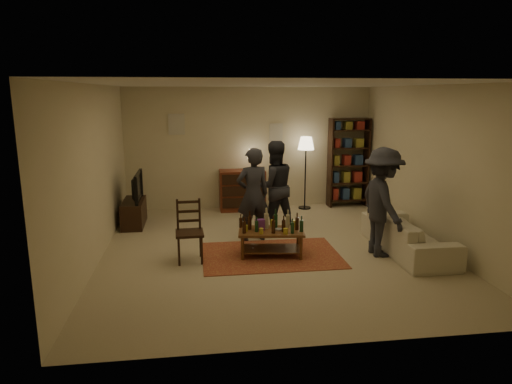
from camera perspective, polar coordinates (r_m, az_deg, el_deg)
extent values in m
plane|color=#C6B793|center=(7.70, 1.94, -7.20)|extent=(6.00, 6.00, 0.00)
plane|color=beige|center=(10.30, -0.83, 5.49)|extent=(5.50, 0.00, 5.50)
plane|color=beige|center=(7.41, -19.45, 2.12)|extent=(0.00, 6.00, 6.00)
plane|color=beige|center=(8.28, 21.15, 3.00)|extent=(0.00, 6.00, 6.00)
plane|color=beige|center=(4.50, 8.53, -3.54)|extent=(5.50, 0.00, 5.50)
plane|color=white|center=(7.26, 2.10, 13.32)|extent=(6.00, 6.00, 0.00)
cube|color=beige|center=(10.16, -9.91, 8.34)|extent=(0.35, 0.03, 0.45)
cube|color=beige|center=(10.33, 2.51, 7.46)|extent=(0.30, 0.03, 0.40)
cube|color=maroon|center=(7.44, 1.88, -7.87)|extent=(2.20, 1.50, 0.01)
cube|color=brown|center=(7.31, 1.91, -4.95)|extent=(1.10, 0.69, 0.04)
cube|color=brown|center=(7.40, 1.89, -7.10)|extent=(0.98, 0.58, 0.02)
cylinder|color=brown|center=(7.16, -1.71, -7.11)|extent=(0.05, 0.05, 0.38)
cylinder|color=brown|center=(7.20, 5.64, -7.05)|extent=(0.05, 0.05, 0.38)
cylinder|color=brown|center=(7.58, -1.66, -5.99)|extent=(0.05, 0.05, 0.38)
cylinder|color=brown|center=(7.62, 5.28, -5.94)|extent=(0.05, 0.05, 0.38)
cylinder|color=#B09C28|center=(7.24, -1.31, -4.54)|extent=(0.07, 0.07, 0.10)
cylinder|color=#B09C28|center=(7.11, 0.67, -4.89)|extent=(0.07, 0.07, 0.09)
cylinder|color=#B09C28|center=(7.49, 2.07, -3.92)|extent=(0.07, 0.07, 0.11)
cylinder|color=#B09C28|center=(7.12, 3.72, -4.90)|extent=(0.07, 0.07, 0.09)
cylinder|color=#B09C28|center=(7.51, 4.79, -3.96)|extent=(0.07, 0.07, 0.10)
cube|color=#72328B|center=(7.29, 0.49, -4.08)|extent=(0.15, 0.11, 0.18)
cylinder|color=gray|center=(7.29, 2.86, -4.74)|extent=(0.12, 0.12, 0.03)
cube|color=black|center=(7.12, -8.31, -5.11)|extent=(0.44, 0.44, 0.04)
cylinder|color=black|center=(7.03, -9.61, -7.39)|extent=(0.04, 0.04, 0.44)
cylinder|color=black|center=(7.04, -6.80, -7.27)|extent=(0.04, 0.04, 0.44)
cylinder|color=black|center=(7.35, -9.64, -6.49)|extent=(0.04, 0.04, 0.44)
cylinder|color=black|center=(7.36, -6.96, -6.39)|extent=(0.04, 0.04, 0.44)
cube|color=black|center=(7.21, -8.42, -2.64)|extent=(0.34, 0.04, 0.50)
cube|color=black|center=(9.33, -15.01, -2.54)|extent=(0.40, 1.00, 0.50)
imported|color=black|center=(9.21, -15.07, 0.65)|extent=(0.13, 0.97, 0.56)
cube|color=maroon|center=(10.15, -1.74, 0.24)|extent=(1.00, 0.48, 0.90)
cube|color=black|center=(9.96, -1.58, -1.36)|extent=(0.92, 0.02, 0.22)
cube|color=black|center=(9.90, -1.59, 0.11)|extent=(0.92, 0.02, 0.22)
cube|color=black|center=(9.85, -1.60, 1.58)|extent=(0.92, 0.02, 0.22)
cylinder|color=black|center=(10.09, -0.35, 2.89)|extent=(0.12, 0.12, 0.04)
cylinder|color=black|center=(10.07, -0.35, 3.62)|extent=(0.02, 0.02, 0.22)
cone|color=#FFE5B2|center=(10.04, -0.35, 4.80)|extent=(0.26, 0.26, 0.20)
cube|color=black|center=(10.51, 9.24, 3.55)|extent=(0.04, 0.34, 2.00)
cube|color=black|center=(10.79, 13.62, 3.59)|extent=(0.04, 0.34, 2.00)
cube|color=black|center=(10.80, 11.27, -0.89)|extent=(0.90, 0.34, 0.03)
cube|color=black|center=(10.72, 11.36, 1.19)|extent=(0.90, 0.34, 0.03)
cube|color=black|center=(10.65, 11.45, 3.30)|extent=(0.90, 0.34, 0.03)
cube|color=black|center=(10.60, 11.54, 5.44)|extent=(0.90, 0.34, 0.03)
cube|color=black|center=(10.56, 11.63, 7.59)|extent=(0.90, 0.34, 0.03)
cube|color=black|center=(10.54, 11.69, 8.95)|extent=(0.90, 0.34, 0.03)
cube|color=maroon|center=(10.68, 9.78, -0.19)|extent=(0.12, 0.22, 0.26)
cube|color=navy|center=(10.75, 11.05, -0.15)|extent=(0.15, 0.22, 0.26)
cube|color=olive|center=(10.84, 12.40, -0.11)|extent=(0.18, 0.22, 0.26)
cube|color=navy|center=(10.60, 9.86, 1.87)|extent=(0.12, 0.22, 0.24)
cube|color=olive|center=(10.68, 11.14, 1.90)|extent=(0.15, 0.22, 0.24)
cube|color=maroon|center=(10.77, 12.50, 1.92)|extent=(0.18, 0.22, 0.24)
cube|color=olive|center=(10.54, 9.93, 3.96)|extent=(0.12, 0.22, 0.22)
cube|color=maroon|center=(10.62, 11.22, 3.97)|extent=(0.15, 0.22, 0.22)
cube|color=navy|center=(10.71, 12.59, 3.97)|extent=(0.18, 0.22, 0.22)
cube|color=maroon|center=(10.49, 10.01, 6.06)|extent=(0.12, 0.22, 0.20)
cube|color=navy|center=(10.57, 11.31, 6.06)|extent=(0.15, 0.22, 0.20)
cube|color=olive|center=(10.66, 12.69, 6.05)|extent=(0.18, 0.22, 0.20)
cube|color=navy|center=(10.46, 10.09, 8.19)|extent=(0.12, 0.22, 0.18)
cube|color=olive|center=(10.54, 11.40, 8.17)|extent=(0.15, 0.22, 0.18)
cube|color=maroon|center=(10.63, 12.79, 8.14)|extent=(0.18, 0.22, 0.18)
cylinder|color=black|center=(10.42, 6.09, -1.96)|extent=(0.28, 0.28, 0.03)
cylinder|color=black|center=(10.27, 6.18, 1.84)|extent=(0.03, 0.03, 1.43)
cone|color=#FFE5B2|center=(10.16, 6.27, 6.08)|extent=(0.36, 0.36, 0.28)
imported|color=beige|center=(7.91, 18.45, -5.00)|extent=(0.81, 2.08, 0.61)
imported|color=#27282F|center=(7.98, -0.39, -0.33)|extent=(0.67, 0.52, 1.65)
imported|color=#25262C|center=(8.51, 2.22, 0.68)|extent=(0.95, 0.81, 1.71)
imported|color=#27282F|center=(7.50, 15.53, -1.25)|extent=(0.69, 1.15, 1.74)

